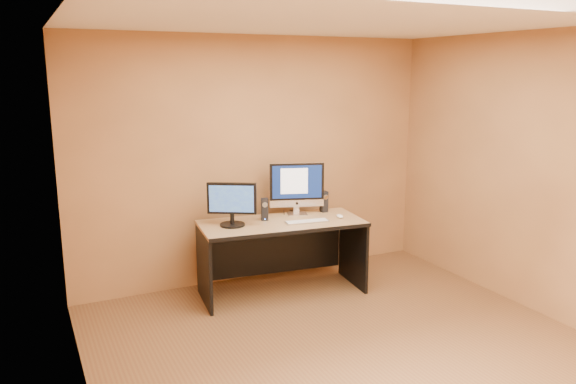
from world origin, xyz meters
TOP-DOWN VIEW (x-y plane):
  - floor at (0.00, 0.00)m, footprint 4.00×4.00m
  - walls at (0.00, 0.00)m, footprint 4.00×4.00m
  - ceiling at (0.00, 0.00)m, footprint 4.00×4.00m
  - desk at (0.02, 1.42)m, footprint 1.70×0.89m
  - imac at (0.30, 1.63)m, footprint 0.62×0.38m
  - second_monitor at (-0.48, 1.50)m, footprint 0.55×0.46m
  - speaker_left at (-0.11, 1.56)m, footprint 0.09×0.09m
  - speaker_right at (0.60, 1.59)m, footprint 0.07×0.07m
  - keyboard at (0.24, 1.29)m, footprint 0.45×0.18m
  - mouse at (0.62, 1.30)m, footprint 0.07×0.11m
  - cable_a at (0.34, 1.69)m, footprint 0.09×0.21m
  - cable_b at (0.20, 1.74)m, footprint 0.08×0.17m

SIDE VIEW (x-z plane):
  - floor at x=0.00m, z-range 0.00..0.00m
  - desk at x=0.02m, z-range 0.00..0.75m
  - cable_a at x=0.34m, z-range 0.75..0.76m
  - cable_b at x=0.20m, z-range 0.75..0.76m
  - keyboard at x=0.24m, z-range 0.75..0.77m
  - mouse at x=0.62m, z-range 0.75..0.79m
  - speaker_left at x=-0.11m, z-range 0.75..0.98m
  - speaker_right at x=0.60m, z-range 0.75..0.98m
  - second_monitor at x=-0.48m, z-range 0.75..1.18m
  - imac at x=0.30m, z-range 0.75..1.31m
  - walls at x=0.00m, z-range 0.00..2.60m
  - ceiling at x=0.00m, z-range 2.60..2.60m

